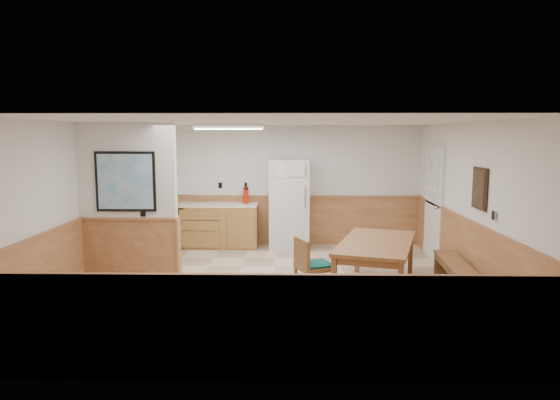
{
  "coord_description": "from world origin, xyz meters",
  "views": [
    {
      "loc": [
        0.24,
        -7.42,
        2.32
      ],
      "look_at": [
        0.1,
        0.4,
        1.28
      ],
      "focal_mm": 32.0,
      "sensor_mm": 36.0,
      "label": 1
    }
  ],
  "objects_px": {
    "dining_chair": "(309,263)",
    "fire_extinguisher": "(246,194)",
    "soap_bottle": "(176,198)",
    "refrigerator": "(289,204)",
    "dining_bench": "(454,268)",
    "dining_table": "(376,247)"
  },
  "relations": [
    {
      "from": "refrigerator",
      "to": "soap_bottle",
      "type": "height_order",
      "value": "refrigerator"
    },
    {
      "from": "refrigerator",
      "to": "dining_chair",
      "type": "xyz_separation_m",
      "value": [
        0.29,
        -3.1,
        -0.41
      ]
    },
    {
      "from": "dining_table",
      "to": "dining_chair",
      "type": "height_order",
      "value": "dining_chair"
    },
    {
      "from": "fire_extinguisher",
      "to": "soap_bottle",
      "type": "distance_m",
      "value": 1.44
    },
    {
      "from": "dining_bench",
      "to": "soap_bottle",
      "type": "bearing_deg",
      "value": 153.56
    },
    {
      "from": "fire_extinguisher",
      "to": "soap_bottle",
      "type": "relative_size",
      "value": 2.01
    },
    {
      "from": "dining_table",
      "to": "soap_bottle",
      "type": "xyz_separation_m",
      "value": [
        -3.62,
        2.91,
        0.35
      ]
    },
    {
      "from": "dining_chair",
      "to": "fire_extinguisher",
      "type": "bearing_deg",
      "value": 88.1
    },
    {
      "from": "dining_bench",
      "to": "fire_extinguisher",
      "type": "distance_m",
      "value": 4.48
    },
    {
      "from": "soap_bottle",
      "to": "dining_table",
      "type": "bearing_deg",
      "value": -38.76
    },
    {
      "from": "dining_chair",
      "to": "dining_bench",
      "type": "bearing_deg",
      "value": -14.34
    },
    {
      "from": "fire_extinguisher",
      "to": "soap_bottle",
      "type": "bearing_deg",
      "value": -162.6
    },
    {
      "from": "fire_extinguisher",
      "to": "refrigerator",
      "type": "bearing_deg",
      "value": 12.09
    },
    {
      "from": "refrigerator",
      "to": "dining_chair",
      "type": "relative_size",
      "value": 2.13
    },
    {
      "from": "refrigerator",
      "to": "fire_extinguisher",
      "type": "bearing_deg",
      "value": 174.14
    },
    {
      "from": "refrigerator",
      "to": "soap_bottle",
      "type": "relative_size",
      "value": 8.35
    },
    {
      "from": "dining_table",
      "to": "soap_bottle",
      "type": "bearing_deg",
      "value": 158.64
    },
    {
      "from": "dining_chair",
      "to": "fire_extinguisher",
      "type": "relative_size",
      "value": 1.95
    },
    {
      "from": "refrigerator",
      "to": "dining_table",
      "type": "relative_size",
      "value": 0.83
    },
    {
      "from": "dining_bench",
      "to": "dining_chair",
      "type": "xyz_separation_m",
      "value": [
        -2.18,
        -0.3,
        0.15
      ]
    },
    {
      "from": "dining_bench",
      "to": "dining_chair",
      "type": "distance_m",
      "value": 2.2
    },
    {
      "from": "fire_extinguisher",
      "to": "soap_bottle",
      "type": "height_order",
      "value": "fire_extinguisher"
    }
  ]
}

